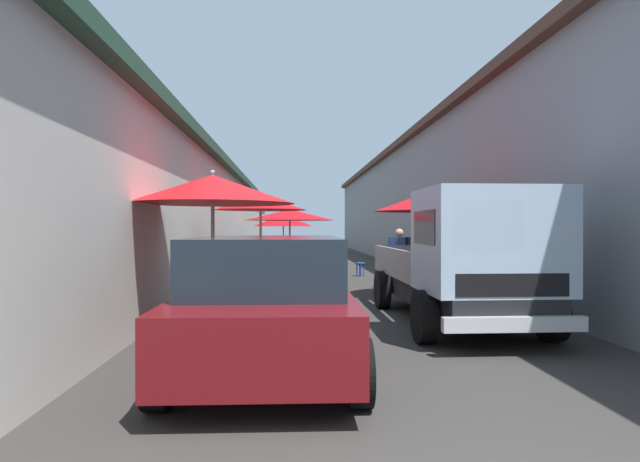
{
  "coord_description": "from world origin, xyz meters",
  "views": [
    {
      "loc": [
        -1.93,
        1.08,
        1.56
      ],
      "look_at": [
        8.55,
        0.51,
        1.48
      ],
      "focal_mm": 29.54,
      "sensor_mm": 36.0,
      "label": 1
    }
  ],
  "objects_px": {
    "fruit_stall_far_right": "(259,219)",
    "vendor_by_crates": "(399,255)",
    "delivery_truck": "(470,262)",
    "hatchback_car": "(268,302)",
    "fruit_stall_far_left": "(213,202)",
    "fruit_stall_near_left": "(433,209)",
    "fruit_stall_near_right": "(284,225)",
    "fruit_stall_mid_lane": "(291,223)",
    "plastic_stool": "(360,266)"
  },
  "relations": [
    {
      "from": "fruit_stall_near_left",
      "to": "fruit_stall_mid_lane",
      "type": "bearing_deg",
      "value": 34.34
    },
    {
      "from": "fruit_stall_mid_lane",
      "to": "vendor_by_crates",
      "type": "relative_size",
      "value": 1.78
    },
    {
      "from": "fruit_stall_near_left",
      "to": "hatchback_car",
      "type": "bearing_deg",
      "value": 148.73
    },
    {
      "from": "fruit_stall_far_left",
      "to": "vendor_by_crates",
      "type": "relative_size",
      "value": 1.62
    },
    {
      "from": "fruit_stall_near_right",
      "to": "fruit_stall_far_left",
      "type": "bearing_deg",
      "value": 176.53
    },
    {
      "from": "plastic_stool",
      "to": "fruit_stall_mid_lane",
      "type": "bearing_deg",
      "value": 108.24
    },
    {
      "from": "fruit_stall_near_right",
      "to": "fruit_stall_mid_lane",
      "type": "xyz_separation_m",
      "value": [
        -6.14,
        -0.31,
        0.04
      ]
    },
    {
      "from": "fruit_stall_far_right",
      "to": "delivery_truck",
      "type": "bearing_deg",
      "value": -142.66
    },
    {
      "from": "fruit_stall_far_left",
      "to": "hatchback_car",
      "type": "distance_m",
      "value": 2.61
    },
    {
      "from": "fruit_stall_far_left",
      "to": "fruit_stall_near_left",
      "type": "relative_size",
      "value": 0.97
    },
    {
      "from": "fruit_stall_near_right",
      "to": "fruit_stall_near_left",
      "type": "height_order",
      "value": "fruit_stall_near_left"
    },
    {
      "from": "fruit_stall_far_right",
      "to": "plastic_stool",
      "type": "bearing_deg",
      "value": -32.98
    },
    {
      "from": "fruit_stall_near_left",
      "to": "hatchback_car",
      "type": "xyz_separation_m",
      "value": [
        -5.48,
        3.33,
        -1.21
      ]
    },
    {
      "from": "hatchback_car",
      "to": "vendor_by_crates",
      "type": "height_order",
      "value": "vendor_by_crates"
    },
    {
      "from": "hatchback_car",
      "to": "fruit_stall_far_right",
      "type": "bearing_deg",
      "value": 4.36
    },
    {
      "from": "fruit_stall_far_right",
      "to": "vendor_by_crates",
      "type": "height_order",
      "value": "fruit_stall_far_right"
    },
    {
      "from": "hatchback_car",
      "to": "vendor_by_crates",
      "type": "bearing_deg",
      "value": -22.48
    },
    {
      "from": "fruit_stall_far_left",
      "to": "fruit_stall_near_left",
      "type": "xyz_separation_m",
      "value": [
        3.35,
        -4.25,
        0.01
      ]
    },
    {
      "from": "fruit_stall_far_left",
      "to": "fruit_stall_far_right",
      "type": "xyz_separation_m",
      "value": [
        4.11,
        -0.44,
        -0.21
      ]
    },
    {
      "from": "fruit_stall_near_right",
      "to": "hatchback_car",
      "type": "xyz_separation_m",
      "value": [
        -16.14,
        -0.07,
        -0.9
      ]
    },
    {
      "from": "hatchback_car",
      "to": "vendor_by_crates",
      "type": "xyz_separation_m",
      "value": [
        7.05,
        -2.92,
        0.13
      ]
    },
    {
      "from": "fruit_stall_near_left",
      "to": "vendor_by_crates",
      "type": "bearing_deg",
      "value": 14.58
    },
    {
      "from": "vendor_by_crates",
      "to": "fruit_stall_near_right",
      "type": "bearing_deg",
      "value": 18.19
    },
    {
      "from": "fruit_stall_near_right",
      "to": "fruit_stall_far_left",
      "type": "height_order",
      "value": "fruit_stall_far_left"
    },
    {
      "from": "fruit_stall_near_right",
      "to": "fruit_stall_mid_lane",
      "type": "distance_m",
      "value": 6.15
    },
    {
      "from": "vendor_by_crates",
      "to": "fruit_stall_far_right",
      "type": "bearing_deg",
      "value": 103.38
    },
    {
      "from": "delivery_truck",
      "to": "fruit_stall_near_right",
      "type": "bearing_deg",
      "value": 11.71
    },
    {
      "from": "fruit_stall_near_right",
      "to": "delivery_truck",
      "type": "height_order",
      "value": "fruit_stall_near_right"
    },
    {
      "from": "fruit_stall_near_right",
      "to": "hatchback_car",
      "type": "relative_size",
      "value": 0.65
    },
    {
      "from": "fruit_stall_near_right",
      "to": "plastic_stool",
      "type": "distance_m",
      "value": 6.11
    },
    {
      "from": "fruit_stall_far_right",
      "to": "vendor_by_crates",
      "type": "bearing_deg",
      "value": -76.62
    },
    {
      "from": "fruit_stall_far_left",
      "to": "fruit_stall_near_left",
      "type": "bearing_deg",
      "value": -51.76
    },
    {
      "from": "fruit_stall_far_left",
      "to": "fruit_stall_mid_lane",
      "type": "relative_size",
      "value": 0.91
    },
    {
      "from": "vendor_by_crates",
      "to": "plastic_stool",
      "type": "height_order",
      "value": "vendor_by_crates"
    },
    {
      "from": "hatchback_car",
      "to": "fruit_stall_near_left",
      "type": "bearing_deg",
      "value": -31.27
    },
    {
      "from": "fruit_stall_near_left",
      "to": "plastic_stool",
      "type": "relative_size",
      "value": 5.84
    },
    {
      "from": "fruit_stall_far_left",
      "to": "plastic_stool",
      "type": "height_order",
      "value": "fruit_stall_far_left"
    },
    {
      "from": "fruit_stall_far_left",
      "to": "delivery_truck",
      "type": "relative_size",
      "value": 0.5
    },
    {
      "from": "fruit_stall_far_left",
      "to": "fruit_stall_far_right",
      "type": "distance_m",
      "value": 4.14
    },
    {
      "from": "plastic_stool",
      "to": "fruit_stall_far_right",
      "type": "bearing_deg",
      "value": 147.02
    },
    {
      "from": "hatchback_car",
      "to": "plastic_stool",
      "type": "bearing_deg",
      "value": -12.77
    },
    {
      "from": "vendor_by_crates",
      "to": "plastic_stool",
      "type": "relative_size",
      "value": 3.49
    },
    {
      "from": "fruit_stall_far_right",
      "to": "plastic_stool",
      "type": "distance_m",
      "value": 5.52
    },
    {
      "from": "fruit_stall_far_right",
      "to": "vendor_by_crates",
      "type": "relative_size",
      "value": 1.54
    },
    {
      "from": "fruit_stall_mid_lane",
      "to": "hatchback_car",
      "type": "height_order",
      "value": "fruit_stall_mid_lane"
    },
    {
      "from": "fruit_stall_mid_lane",
      "to": "plastic_stool",
      "type": "relative_size",
      "value": 6.21
    },
    {
      "from": "fruit_stall_near_left",
      "to": "delivery_truck",
      "type": "height_order",
      "value": "fruit_stall_near_left"
    },
    {
      "from": "delivery_truck",
      "to": "fruit_stall_far_right",
      "type": "bearing_deg",
      "value": 37.34
    },
    {
      "from": "fruit_stall_far_right",
      "to": "hatchback_car",
      "type": "relative_size",
      "value": 0.6
    },
    {
      "from": "fruit_stall_far_right",
      "to": "fruit_stall_near_left",
      "type": "height_order",
      "value": "fruit_stall_near_left"
    }
  ]
}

